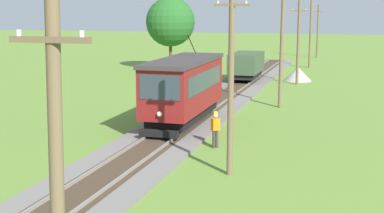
{
  "coord_description": "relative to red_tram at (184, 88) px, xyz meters",
  "views": [
    {
      "loc": [
        9.0,
        -7.96,
        6.7
      ],
      "look_at": [
        0.75,
        20.36,
        1.32
      ],
      "focal_mm": 51.72,
      "sensor_mm": 36.0,
      "label": 1
    }
  ],
  "objects": [
    {
      "name": "utility_pole_foreground",
      "position": [
        4.45,
        -21.54,
        1.42
      ],
      "size": [
        1.4,
        0.48,
        7.03
      ],
      "color": "brown",
      "rests_on": "ground"
    },
    {
      "name": "utility_pole_horizon",
      "position": [
        4.45,
        45.2,
        1.33
      ],
      "size": [
        1.4,
        0.25,
        6.85
      ],
      "color": "brown",
      "rests_on": "ground"
    },
    {
      "name": "utility_pole_near_tram",
      "position": [
        4.45,
        -8.16,
        1.73
      ],
      "size": [
        1.4,
        0.37,
        7.66
      ],
      "color": "brown",
      "rests_on": "ground"
    },
    {
      "name": "utility_pole_far",
      "position": [
        4.45,
        19.01,
        1.48
      ],
      "size": [
        1.4,
        0.31,
        7.16
      ],
      "color": "brown",
      "rests_on": "ground"
    },
    {
      "name": "freight_car",
      "position": [
        -0.0,
        18.86,
        -0.64
      ],
      "size": [
        2.4,
        5.2,
        2.31
      ],
      "color": "#384C33",
      "rests_on": "rail_right"
    },
    {
      "name": "tree_right_near",
      "position": [
        -9.64,
        26.62,
        2.84
      ],
      "size": [
        5.18,
        5.18,
        7.63
      ],
      "color": "#4C3823",
      "rests_on": "ground"
    },
    {
      "name": "red_tram",
      "position": [
        0.0,
        0.0,
        0.0
      ],
      "size": [
        2.6,
        8.54,
        4.79
      ],
      "color": "maroon",
      "rests_on": "rail_right"
    },
    {
      "name": "gravel_pile",
      "position": [
        4.29,
        21.2,
        -1.55
      ],
      "size": [
        2.52,
        2.52,
        1.28
      ],
      "primitive_type": "cone",
      "color": "#9E998E",
      "rests_on": "ground"
    },
    {
      "name": "utility_pole_mid",
      "position": [
        4.45,
        7.61,
        2.14
      ],
      "size": [
        1.4,
        0.67,
        8.47
      ],
      "color": "brown",
      "rests_on": "ground"
    },
    {
      "name": "utility_pole_distant",
      "position": [
        4.45,
        32.63,
        2.13
      ],
      "size": [
        1.4,
        0.3,
        8.46
      ],
      "color": "brown",
      "rests_on": "ground"
    },
    {
      "name": "track_worker",
      "position": [
        2.88,
        -4.22,
        -1.21
      ],
      "size": [
        0.43,
        0.44,
        1.78
      ],
      "rotation": [
        0.0,
        0.0,
        2.39
      ],
      "color": "#38332D",
      "rests_on": "ground"
    }
  ]
}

